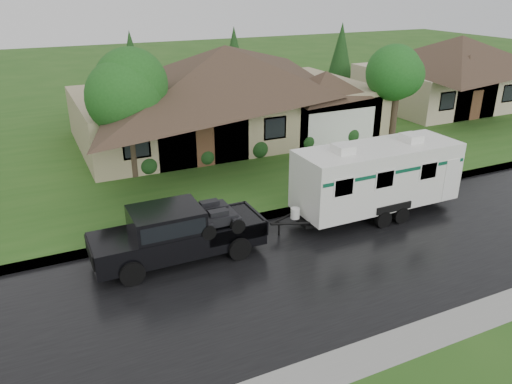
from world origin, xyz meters
TOP-DOWN VIEW (x-y plane):
  - ground at (0.00, 0.00)m, footprint 140.00×140.00m
  - road at (0.00, -2.00)m, footprint 140.00×8.00m
  - curb at (0.00, 2.25)m, footprint 140.00×0.50m
  - lawn at (0.00, 15.00)m, footprint 140.00×26.00m
  - house_main at (2.29, 13.84)m, footprint 19.44×10.80m
  - house_neighbor at (22.27, 14.34)m, footprint 15.12×9.72m
  - tree_left_green at (-5.03, 9.15)m, footprint 3.72×3.72m
  - tree_right_green at (11.24, 8.97)m, footprint 3.52×3.52m
  - shrub_row at (2.00, 9.30)m, footprint 13.60×1.00m
  - pickup_truck at (-5.45, 0.58)m, footprint 6.09×2.31m
  - travel_trailer at (3.36, 0.58)m, footprint 7.51×2.64m

SIDE VIEW (x-z plane):
  - ground at x=0.00m, z-range 0.00..0.00m
  - road at x=0.00m, z-range 0.00..0.01m
  - curb at x=0.00m, z-range 0.00..0.15m
  - lawn at x=0.00m, z-range 0.00..0.15m
  - shrub_row at x=2.00m, z-range 0.15..1.15m
  - pickup_truck at x=-5.45m, z-range 0.07..2.10m
  - travel_trailer at x=3.36m, z-range 0.10..3.47m
  - house_neighbor at x=22.27m, z-range 0.10..6.55m
  - house_main at x=2.29m, z-range 0.14..7.04m
  - tree_right_green at x=11.24m, z-range 1.28..7.09m
  - tree_left_green at x=-5.03m, z-range 1.34..7.49m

